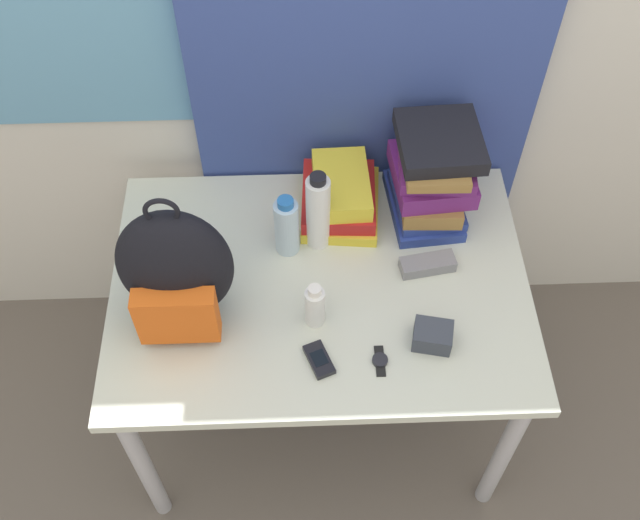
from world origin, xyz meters
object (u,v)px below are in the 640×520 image
object	(u,v)px
backpack	(176,270)
sunscreen_bottle	(315,306)
sunglasses_case	(428,264)
wristwatch	(380,360)
book_stack_left	(340,195)
cell_phone	(319,360)
camera_pouch	(433,336)
water_bottle	(287,226)
book_stack_center	(432,174)
sports_bottle	(318,212)

from	to	relation	value
backpack	sunscreen_bottle	bearing A→B (deg)	-6.72
sunglasses_case	wristwatch	distance (m)	0.32
wristwatch	sunscreen_bottle	bearing A→B (deg)	140.93
book_stack_left	cell_phone	size ratio (longest dim) A/B	2.73
camera_pouch	book_stack_left	bearing A→B (deg)	114.82
backpack	water_bottle	distance (m)	0.35
backpack	book_stack_left	world-z (taller)	backpack
backpack	book_stack_left	size ratio (longest dim) A/B	1.45
book_stack_center	water_bottle	distance (m)	0.43
sports_bottle	wristwatch	distance (m)	0.44
sunscreen_bottle	cell_phone	bearing A→B (deg)	-87.02
cell_phone	sunscreen_bottle	bearing A→B (deg)	92.98
book_stack_left	camera_pouch	xyz separation A→B (m)	(0.21, -0.46, -0.03)
book_stack_left	sunscreen_bottle	xyz separation A→B (m)	(-0.08, -0.38, 0.01)
wristwatch	sports_bottle	bearing A→B (deg)	109.90
book_stack_left	sunscreen_bottle	distance (m)	0.39
sunscreen_bottle	water_bottle	bearing A→B (deg)	105.71
wristwatch	water_bottle	bearing A→B (deg)	121.46
backpack	camera_pouch	world-z (taller)	backpack
water_bottle	camera_pouch	world-z (taller)	water_bottle
book_stack_center	sports_bottle	xyz separation A→B (m)	(-0.32, -0.11, -0.02)
wristwatch	book_stack_center	bearing A→B (deg)	70.56
sunscreen_bottle	wristwatch	world-z (taller)	sunscreen_bottle
book_stack_left	sunglasses_case	bearing A→B (deg)	-44.33
book_stack_center	cell_phone	world-z (taller)	book_stack_center
wristwatch	sunglasses_case	bearing A→B (deg)	61.71
book_stack_left	sports_bottle	xyz separation A→B (m)	(-0.07, -0.11, 0.07)
book_stack_center	cell_phone	size ratio (longest dim) A/B	2.67
book_stack_left	book_stack_center	size ratio (longest dim) A/B	1.02
book_stack_center	sports_bottle	world-z (taller)	book_stack_center
backpack	book_stack_center	bearing A→B (deg)	26.27
sunscreen_bottle	sunglasses_case	distance (m)	0.35
water_bottle	wristwatch	distance (m)	0.44
camera_pouch	wristwatch	distance (m)	0.15
water_bottle	sunglasses_case	xyz separation A→B (m)	(0.38, -0.09, -0.08)
cell_phone	sunglasses_case	xyz separation A→B (m)	(0.31, 0.28, 0.01)
book_stack_left	cell_phone	bearing A→B (deg)	-98.88
water_bottle	sunscreen_bottle	distance (m)	0.25
camera_pouch	sunscreen_bottle	bearing A→B (deg)	165.42
backpack	sunscreen_bottle	distance (m)	0.36
cell_phone	sunglasses_case	world-z (taller)	sunglasses_case
book_stack_left	sunglasses_case	xyz separation A→B (m)	(0.23, -0.22, -0.04)
sunglasses_case	sunscreen_bottle	bearing A→B (deg)	-153.47
book_stack_left	sports_bottle	distance (m)	0.15
water_bottle	cell_phone	world-z (taller)	water_bottle
sunglasses_case	backpack	bearing A→B (deg)	-169.88
sports_bottle	sunscreen_bottle	bearing A→B (deg)	-93.65
sunscreen_bottle	wristwatch	distance (m)	0.21
wristwatch	cell_phone	bearing A→B (deg)	177.73
sports_bottle	sunscreen_bottle	distance (m)	0.27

